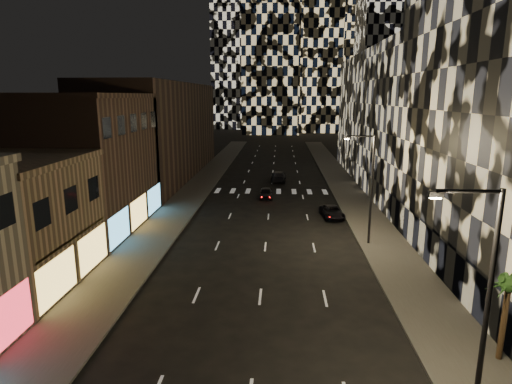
# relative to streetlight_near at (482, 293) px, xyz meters

# --- Properties ---
(sidewalk_left) EXTENTS (4.00, 120.00, 0.15)m
(sidewalk_left) POSITION_rel_streetlight_near_xyz_m (-18.35, 40.00, -5.28)
(sidewalk_left) COLOR #47443F
(sidewalk_left) RESTS_ON ground
(sidewalk_right) EXTENTS (4.00, 120.00, 0.15)m
(sidewalk_right) POSITION_rel_streetlight_near_xyz_m (1.65, 40.00, -5.28)
(sidewalk_right) COLOR #47443F
(sidewalk_right) RESTS_ON ground
(curb_left) EXTENTS (0.20, 120.00, 0.15)m
(curb_left) POSITION_rel_streetlight_near_xyz_m (-16.25, 40.00, -5.28)
(curb_left) COLOR #4C4C47
(curb_left) RESTS_ON ground
(curb_right) EXTENTS (0.20, 120.00, 0.15)m
(curb_right) POSITION_rel_streetlight_near_xyz_m (-0.45, 40.00, -5.28)
(curb_right) COLOR #4C4C47
(curb_right) RESTS_ON ground
(retail_brown) EXTENTS (10.00, 15.00, 12.00)m
(retail_brown) POSITION_rel_streetlight_near_xyz_m (-25.35, 23.50, 0.65)
(retail_brown) COLOR #50382D
(retail_brown) RESTS_ON ground
(retail_filler_left) EXTENTS (10.00, 40.00, 14.00)m
(retail_filler_left) POSITION_rel_streetlight_near_xyz_m (-25.35, 50.00, 1.65)
(retail_filler_left) COLOR #50382D
(retail_filler_left) RESTS_ON ground
(midrise_base) EXTENTS (0.60, 25.00, 3.00)m
(midrise_base) POSITION_rel_streetlight_near_xyz_m (3.95, 14.50, -3.85)
(midrise_base) COLOR #383838
(midrise_base) RESTS_ON ground
(midrise_filler_right) EXTENTS (16.00, 40.00, 18.00)m
(midrise_filler_right) POSITION_rel_streetlight_near_xyz_m (11.65, 47.00, 3.65)
(midrise_filler_right) COLOR #232326
(midrise_filler_right) RESTS_ON ground
(streetlight_near) EXTENTS (2.55, 0.25, 9.00)m
(streetlight_near) POSITION_rel_streetlight_near_xyz_m (0.00, 0.00, 0.00)
(streetlight_near) COLOR black
(streetlight_near) RESTS_ON sidewalk_right
(streetlight_far) EXTENTS (2.55, 0.25, 9.00)m
(streetlight_far) POSITION_rel_streetlight_near_xyz_m (0.00, 20.00, 0.00)
(streetlight_far) COLOR black
(streetlight_far) RESTS_ON sidewalk_right
(car_dark_midlane) EXTENTS (1.55, 3.73, 1.26)m
(car_dark_midlane) POSITION_rel_streetlight_near_xyz_m (-8.85, 36.09, -4.72)
(car_dark_midlane) COLOR black
(car_dark_midlane) RESTS_ON ground
(car_dark_oncoming) EXTENTS (2.32, 5.22, 1.49)m
(car_dark_oncoming) POSITION_rel_streetlight_near_xyz_m (-7.40, 46.63, -4.61)
(car_dark_oncoming) COLOR black
(car_dark_oncoming) RESTS_ON ground
(car_dark_rightlane) EXTENTS (2.44, 4.50, 1.20)m
(car_dark_rightlane) POSITION_rel_streetlight_near_xyz_m (-1.86, 27.95, -4.75)
(car_dark_rightlane) COLOR black
(car_dark_rightlane) RESTS_ON ground
(palm_tree) EXTENTS (2.13, 2.08, 4.17)m
(palm_tree) POSITION_rel_streetlight_near_xyz_m (3.15, 4.05, -1.76)
(palm_tree) COLOR #47331E
(palm_tree) RESTS_ON sidewalk_right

